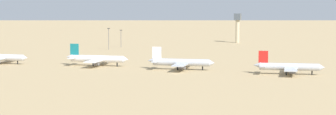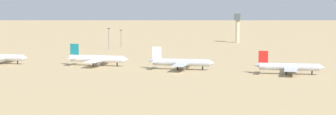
{
  "view_description": "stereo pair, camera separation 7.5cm",
  "coord_description": "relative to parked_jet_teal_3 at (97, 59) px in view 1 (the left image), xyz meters",
  "views": [
    {
      "loc": [
        93.94,
        -320.47,
        40.02
      ],
      "look_at": [
        -10.7,
        19.64,
        6.0
      ],
      "focal_mm": 71.92,
      "sensor_mm": 36.0,
      "label": 1
    },
    {
      "loc": [
        94.01,
        -320.45,
        40.02
      ],
      "look_at": [
        -10.7,
        19.64,
        6.0
      ],
      "focal_mm": 71.92,
      "sensor_mm": 36.0,
      "label": 2
    }
  ],
  "objects": [
    {
      "name": "ground",
      "position": [
        52.51,
        -21.09,
        -3.97
      ],
      "size": [
        4000.0,
        4000.0,
        0.0
      ],
      "primitive_type": "plane",
      "color": "tan"
    },
    {
      "name": "parked_jet_white_4",
      "position": [
        49.56,
        -4.42,
        -0.06
      ],
      "size": [
        36.09,
        30.44,
        11.91
      ],
      "rotation": [
        0.0,
        0.0,
        0.08
      ],
      "color": "silver",
      "rests_on": "ground"
    },
    {
      "name": "parked_jet_teal_3",
      "position": [
        0.0,
        0.0,
        0.0
      ],
      "size": [
        36.65,
        30.81,
        12.11
      ],
      "rotation": [
        0.0,
        0.0,
        0.05
      ],
      "color": "white",
      "rests_on": "ground"
    },
    {
      "name": "parked_jet_red_5",
      "position": [
        106.32,
        -8.39,
        -0.18
      ],
      "size": [
        35.05,
        29.66,
        11.57
      ],
      "rotation": [
        0.0,
        0.0,
        0.11
      ],
      "color": "silver",
      "rests_on": "ground"
    },
    {
      "name": "control_tower",
      "position": [
        40.35,
        194.98,
        10.41
      ],
      "size": [
        5.2,
        5.2,
        23.83
      ],
      "color": "#C6B793",
      "rests_on": "ground"
    },
    {
      "name": "light_pole_west",
      "position": [
        -33.51,
        124.44,
        3.71
      ],
      "size": [
        1.8,
        0.5,
        13.04
      ],
      "color": "#59595E",
      "rests_on": "ground"
    },
    {
      "name": "light_pole_mid",
      "position": [
        -34.69,
        103.24,
        4.91
      ],
      "size": [
        1.8,
        0.5,
        15.35
      ],
      "color": "#59595E",
      "rests_on": "ground"
    }
  ]
}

